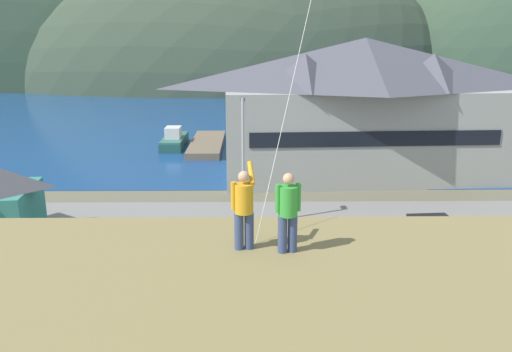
{
  "coord_description": "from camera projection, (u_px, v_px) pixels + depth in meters",
  "views": [
    {
      "loc": [
        0.51,
        -17.84,
        10.91
      ],
      "look_at": [
        0.84,
        9.0,
        3.57
      ],
      "focal_mm": 35.57,
      "sensor_mm": 36.0,
      "label": 1
    }
  ],
  "objects": [
    {
      "name": "far_hill_west_ridge",
      "position": [
        63.0,
        83.0,
        125.57
      ],
      "size": [
        147.21,
        48.3,
        90.65
      ],
      "primitive_type": "ellipsoid",
      "color": "#334733",
      "rests_on": "ground"
    },
    {
      "name": "person_companion",
      "position": [
        288.0,
        210.0,
        10.59
      ],
      "size": [
        0.54,
        0.4,
        1.74
      ],
      "color": "#384770",
      "rests_on": "grassy_hill_foreground"
    },
    {
      "name": "moored_boat_wharfside",
      "position": [
        174.0,
        140.0,
        52.12
      ],
      "size": [
        2.17,
        6.7,
        2.16
      ],
      "color": "#23564C",
      "rests_on": "ground"
    },
    {
      "name": "wharf_dock",
      "position": [
        207.0,
        144.0,
        51.96
      ],
      "size": [
        3.2,
        11.82,
        0.7
      ],
      "color": "#70604C",
      "rests_on": "ground"
    },
    {
      "name": "parked_car_mid_row_far",
      "position": [
        432.0,
        234.0,
        26.34
      ],
      "size": [
        4.33,
        2.31,
        1.82
      ],
      "color": "black",
      "rests_on": "parking_lot_pad"
    },
    {
      "name": "parked_car_front_row_red",
      "position": [
        81.0,
        243.0,
        25.19
      ],
      "size": [
        4.21,
        2.08,
        1.82
      ],
      "color": "slate",
      "rests_on": "parking_lot_pad"
    },
    {
      "name": "ground_plane",
      "position": [
        238.0,
        323.0,
        20.08
      ],
      "size": [
        600.0,
        600.0,
        0.0
      ],
      "primitive_type": "plane",
      "color": "#66604C"
    },
    {
      "name": "parking_light_pole",
      "position": [
        243.0,
        154.0,
        29.09
      ],
      "size": [
        0.24,
        0.78,
        7.57
      ],
      "color": "#ADADB2",
      "rests_on": "parking_lot_pad"
    },
    {
      "name": "harbor_lodge",
      "position": [
        363.0,
        105.0,
        39.84
      ],
      "size": [
        23.25,
        10.44,
        10.91
      ],
      "color": "#999E99",
      "rests_on": "ground"
    },
    {
      "name": "bay_water",
      "position": [
        246.0,
        111.0,
        77.95
      ],
      "size": [
        360.0,
        84.0,
        0.03
      ],
      "primitive_type": "cube",
      "color": "navy",
      "rests_on": "ground"
    },
    {
      "name": "parked_car_front_row_silver",
      "position": [
        178.0,
        239.0,
        25.67
      ],
      "size": [
        4.21,
        2.08,
        1.82
      ],
      "color": "#236633",
      "rests_on": "parking_lot_pad"
    },
    {
      "name": "parking_lot_pad",
      "position": [
        240.0,
        266.0,
        24.89
      ],
      "size": [
        40.0,
        20.0,
        0.1
      ],
      "primitive_type": "cube",
      "color": "gray",
      "rests_on": "ground"
    },
    {
      "name": "person_kite_flyer",
      "position": [
        244.0,
        207.0,
        10.76
      ],
      "size": [
        0.52,
        0.68,
        1.86
      ],
      "color": "#384770",
      "rests_on": "grassy_hill_foreground"
    },
    {
      "name": "far_hill_east_peak",
      "position": [
        222.0,
        84.0,
        124.6
      ],
      "size": [
        111.46,
        62.87,
        67.11
      ],
      "primitive_type": "ellipsoid",
      "color": "#3D4C38",
      "rests_on": "ground"
    }
  ]
}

